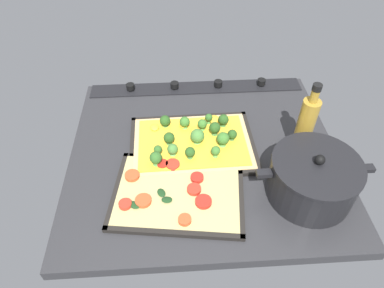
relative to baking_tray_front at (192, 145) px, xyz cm
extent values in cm
cube|color=#28282B|center=(-3.20, 2.11, -1.87)|extent=(74.84, 67.07, 3.00)
cube|color=black|center=(-3.20, -27.92, 0.03)|extent=(71.85, 7.00, 0.80)
cylinder|color=black|center=(-25.65, -27.92, 1.33)|extent=(2.80, 2.80, 1.80)
cylinder|color=black|center=(-10.68, -27.92, 1.33)|extent=(2.80, 2.80, 1.80)
cylinder|color=black|center=(4.29, -27.92, 1.33)|extent=(2.80, 2.80, 1.80)
cylinder|color=black|center=(19.25, -27.92, 1.33)|extent=(2.80, 2.80, 1.80)
cube|color=black|center=(0.00, 0.00, -0.12)|extent=(35.77, 25.71, 0.50)
cube|color=black|center=(0.26, -11.88, 0.28)|extent=(35.26, 1.96, 1.30)
cube|color=black|center=(-0.26, 11.88, 0.28)|extent=(35.26, 1.96, 1.30)
cube|color=black|center=(-17.02, -0.37, 0.28)|extent=(1.74, 24.98, 1.30)
cube|color=black|center=(17.02, 0.37, 0.28)|extent=(1.74, 24.98, 1.30)
cube|color=tan|center=(0.00, 0.00, 0.63)|extent=(33.32, 23.26, 1.00)
cube|color=gold|center=(0.00, 0.00, 1.33)|extent=(30.64, 20.95, 0.40)
cone|color=#5B9F46|center=(-8.32, 2.27, 2.20)|extent=(1.94, 1.94, 1.33)
sphere|color=#386B28|center=(-8.32, 2.27, 4.19)|extent=(3.53, 3.53, 3.53)
cone|color=#68AD54|center=(-1.39, 0.34, 1.95)|extent=(2.17, 2.17, 0.85)
sphere|color=#427533|center=(-1.39, 0.34, 3.86)|extent=(3.95, 3.95, 3.95)
cone|color=#4D8B3F|center=(10.03, 8.11, 2.21)|extent=(1.80, 1.80, 1.37)
sphere|color=#2D5B23|center=(10.03, 8.11, 4.12)|extent=(3.27, 3.27, 3.27)
cone|color=#4D8B3F|center=(-5.34, -7.46, 2.21)|extent=(1.23, 1.23, 1.35)
sphere|color=#2D5B23|center=(-5.34, -7.46, 3.72)|extent=(2.24, 2.24, 2.24)
cone|color=#5B9F46|center=(-5.86, 6.18, 2.15)|extent=(1.39, 1.39, 1.23)
sphere|color=#386B28|center=(-5.86, 6.18, 3.71)|extent=(2.53, 2.53, 2.53)
cone|color=#427635|center=(6.48, 0.40, 2.03)|extent=(1.70, 1.70, 1.00)
sphere|color=#264C1C|center=(6.48, 0.40, 3.69)|extent=(3.09, 3.09, 3.09)
cone|color=#5B9F46|center=(1.84, -5.85, 2.12)|extent=(1.66, 1.66, 1.19)
sphere|color=#386B28|center=(1.84, -5.85, 3.85)|extent=(3.02, 3.02, 3.02)
cone|color=#427635|center=(-6.59, -2.53, 2.21)|extent=(1.77, 1.77, 1.37)
sphere|color=#264C1C|center=(-6.59, -2.53, 4.11)|extent=(3.22, 3.22, 3.22)
cone|color=#427635|center=(-9.51, -6.11, 2.10)|extent=(1.72, 1.72, 1.14)
sphere|color=#264C1C|center=(-9.51, -6.11, 3.84)|extent=(3.12, 3.12, 3.12)
cone|color=#427635|center=(0.99, 6.22, 2.09)|extent=(1.52, 1.52, 1.11)
sphere|color=#264C1C|center=(0.99, 6.22, 3.68)|extent=(2.76, 2.76, 2.76)
cone|color=#68AD54|center=(5.60, 4.83, 2.06)|extent=(1.61, 1.61, 1.05)
sphere|color=#427533|center=(5.60, 4.83, 3.68)|extent=(2.92, 2.92, 2.92)
cone|color=#5B9F46|center=(-3.42, -4.69, 2.13)|extent=(1.52, 1.52, 1.21)
sphere|color=#386B28|center=(-3.42, -4.69, 3.77)|extent=(2.76, 2.76, 2.76)
cone|color=#427635|center=(7.54, -7.04, 1.95)|extent=(1.74, 1.74, 0.84)
sphere|color=#264C1C|center=(7.54, -7.04, 3.56)|extent=(3.17, 3.17, 3.17)
cone|color=#4D8B3F|center=(9.56, 4.42, 2.00)|extent=(1.27, 1.27, 0.95)
sphere|color=#2D5B23|center=(9.56, 4.42, 3.35)|extent=(2.31, 2.31, 2.31)
cone|color=#427635|center=(-11.28, -0.14, 1.98)|extent=(1.49, 1.49, 0.90)
sphere|color=#264C1C|center=(-11.28, -0.14, 3.45)|extent=(2.70, 2.70, 2.70)
ellipsoid|color=gold|center=(10.70, -6.07, 1.97)|extent=(3.16, 3.47, 1.03)
ellipsoid|color=gold|center=(-7.12, -8.43, 2.09)|extent=(3.65, 4.10, 1.31)
ellipsoid|color=gold|center=(2.02, -6.80, 2.02)|extent=(3.99, 4.15, 1.14)
ellipsoid|color=gold|center=(-1.17, -3.79, 2.02)|extent=(3.57, 3.81, 1.14)
cube|color=black|center=(4.57, 16.88, -0.12)|extent=(35.33, 28.19, 0.50)
cube|color=black|center=(3.05, 5.52, 0.28)|extent=(32.30, 5.48, 1.30)
cube|color=black|center=(6.08, 28.24, 0.28)|extent=(32.30, 5.48, 1.30)
cube|color=black|center=(-10.91, 18.94, 0.28)|extent=(4.38, 24.06, 1.30)
cube|color=black|center=(20.05, 14.82, 0.28)|extent=(4.38, 24.06, 1.30)
cube|color=tan|center=(4.57, 16.88, 0.58)|extent=(32.64, 25.50, 0.90)
cylinder|color=#B22319|center=(8.43, 8.14, 1.53)|extent=(3.02, 3.02, 1.00)
cylinder|color=#D14723|center=(16.23, 11.59, 1.53)|extent=(3.74, 3.74, 1.00)
cylinder|color=#D14723|center=(13.10, 19.65, 1.53)|extent=(3.96, 3.96, 1.00)
cylinder|color=#B22319|center=(-0.37, 13.34, 1.53)|extent=(3.36, 3.36, 1.00)
cylinder|color=#B22319|center=(-1.37, 20.85, 1.53)|extent=(4.01, 4.01, 1.00)
cylinder|color=red|center=(5.73, 8.51, 1.53)|extent=(3.73, 3.73, 1.00)
cylinder|color=red|center=(0.64, 17.01, 1.53)|extent=(3.54, 3.54, 1.00)
cylinder|color=red|center=(17.34, 20.42, 1.53)|extent=(3.12, 3.12, 1.00)
cylinder|color=#D14723|center=(3.37, 25.62, 1.53)|extent=(3.10, 3.10, 1.00)
ellipsoid|color=#193819|center=(15.13, 20.71, 1.43)|extent=(3.54, 3.26, 0.60)
ellipsoid|color=#193819|center=(7.40, 19.67, 1.43)|extent=(2.81, 2.20, 0.60)
ellipsoid|color=#193819|center=(8.73, 17.49, 1.43)|extent=(2.79, 3.29, 0.60)
cylinder|color=black|center=(-27.84, 18.47, 4.82)|extent=(20.84, 20.84, 10.38)
cylinder|color=black|center=(-27.84, 18.47, 10.41)|extent=(21.26, 21.26, 0.80)
sphere|color=black|center=(-27.84, 18.47, 12.01)|extent=(2.40, 2.40, 2.40)
cube|color=black|center=(-40.07, 18.47, 8.14)|extent=(3.60, 2.00, 1.20)
cube|color=black|center=(-15.62, 18.47, 8.14)|extent=(3.60, 2.00, 1.20)
cylinder|color=olive|center=(-29.88, 3.19, 8.15)|extent=(4.65, 4.65, 17.04)
cylinder|color=olive|center=(-29.88, 3.19, 18.42)|extent=(2.09, 2.09, 3.50)
cylinder|color=black|center=(-29.88, 3.19, 20.97)|extent=(2.33, 2.33, 1.60)
camera|label=1|loc=(4.41, 68.96, 69.27)|focal=32.04mm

